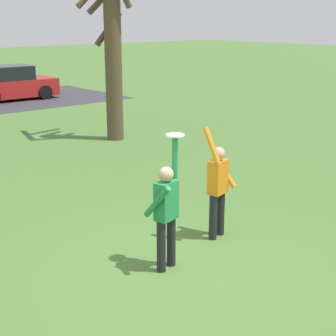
% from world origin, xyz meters
% --- Properties ---
extents(ground_plane, '(120.00, 120.00, 0.00)m').
position_xyz_m(ground_plane, '(0.00, 0.00, 0.00)').
color(ground_plane, '#4C7533').
extents(person_catcher, '(0.57, 0.48, 2.08)m').
position_xyz_m(person_catcher, '(-0.08, 0.19, 0.98)').
color(person_catcher, black).
rests_on(person_catcher, ground_plane).
extents(person_defender, '(0.61, 0.52, 2.04)m').
position_xyz_m(person_defender, '(1.40, 0.54, 0.98)').
color(person_defender, black).
rests_on(person_defender, ground_plane).
extents(frisbee_disc, '(0.28, 0.28, 0.02)m').
position_xyz_m(frisbee_disc, '(0.14, 0.24, 2.09)').
color(frisbee_disc, white).
rests_on(frisbee_disc, person_catcher).
extents(parked_car_red, '(4.15, 2.12, 1.59)m').
position_xyz_m(parked_car_red, '(5.59, 18.18, 0.73)').
color(parked_car_red, red).
rests_on(parked_car_red, ground_plane).
extents(bare_tree_tall, '(2.08, 1.61, 6.29)m').
position_xyz_m(bare_tree_tall, '(4.53, 8.21, 2.93)').
color(bare_tree_tall, brown).
rests_on(bare_tree_tall, ground_plane).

